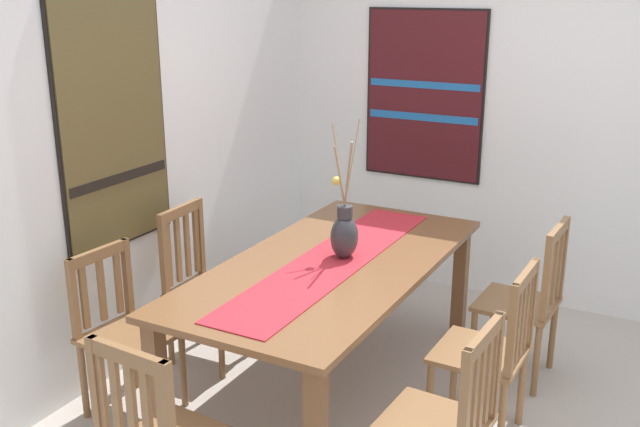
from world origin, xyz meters
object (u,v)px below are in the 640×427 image
dining_table (332,278)px  chair_2 (492,349)px  chair_1 (123,330)px  painting_on_back_wall (113,122)px  painting_on_side_wall (424,95)px  centerpiece_vase (344,233)px  chair_5 (202,282)px  chair_0 (527,300)px  chair_4 (447,421)px

dining_table → chair_2: 0.91m
chair_1 → painting_on_back_wall: 1.11m
dining_table → painting_on_side_wall: bearing=5.3°
centerpiece_vase → chair_2: 0.96m
chair_2 → chair_5: bearing=90.0°
painting_on_side_wall → dining_table: bearing=-174.7°
chair_0 → chair_1: bearing=127.1°
chair_1 → chair_5: 0.67m
painting_on_back_wall → painting_on_side_wall: 2.28m
dining_table → chair_5: (-0.01, 0.86, -0.19)m
dining_table → painting_on_side_wall: (1.74, 0.16, 0.74)m
chair_2 → chair_4: size_ratio=0.99×
dining_table → chair_1: size_ratio=2.34×
centerpiece_vase → painting_on_back_wall: bearing=107.1°
chair_0 → chair_5: 1.88m
chair_1 → dining_table: bearing=-52.0°
dining_table → chair_0: chair_0 is taller
chair_0 → chair_4: chair_0 is taller
chair_2 → chair_5: size_ratio=0.97×
painting_on_back_wall → painting_on_side_wall: (2.04, -1.03, -0.05)m
chair_5 → painting_on_side_wall: painting_on_side_wall is taller
chair_0 → painting_on_side_wall: (1.08, 1.06, 0.93)m
centerpiece_vase → painting_on_side_wall: size_ratio=0.62×
chair_4 → painting_on_side_wall: 2.82m
painting_on_back_wall → painting_on_side_wall: bearing=-26.7°
chair_1 → chair_2: bearing=-69.2°
centerpiece_vase → painting_on_side_wall: painting_on_side_wall is taller
centerpiece_vase → painting_on_side_wall: 1.75m
centerpiece_vase → painting_on_side_wall: bearing=6.6°
dining_table → chair_0: size_ratio=2.19×
dining_table → painting_on_side_wall: painting_on_side_wall is taller
painting_on_back_wall → chair_2: bearing=-82.1°
chair_0 → painting_on_back_wall: (-0.96, 2.08, 0.98)m
dining_table → chair_2: bearing=-90.9°
chair_0 → centerpiece_vase: bearing=123.9°
chair_4 → centerpiece_vase: bearing=47.6°
centerpiece_vase → chair_4: 1.24m
chair_1 → painting_on_side_wall: size_ratio=0.73×
chair_1 → painting_on_back_wall: painting_on_back_wall is taller
chair_1 → chair_5: bearing=-0.7°
chair_4 → painting_on_side_wall: size_ratio=0.77×
centerpiece_vase → chair_0: (0.58, -0.86, -0.43)m
centerpiece_vase → chair_4: bearing=-132.4°
chair_5 → chair_2: bearing=-90.0°
chair_0 → chair_2: chair_0 is taller
chair_4 → painting_on_side_wall: (2.45, 1.06, 0.93)m
painting_on_side_wall → chair_4: bearing=-156.7°
centerpiece_vase → painting_on_back_wall: 1.39m
chair_4 → painting_on_side_wall: painting_on_side_wall is taller
centerpiece_vase → chair_5: centerpiece_vase is taller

